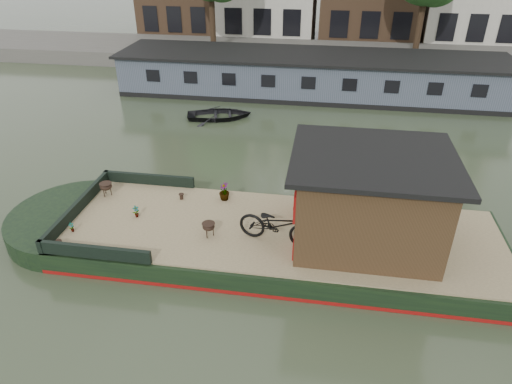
# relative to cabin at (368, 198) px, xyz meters

# --- Properties ---
(ground) EXTENTS (120.00, 120.00, 0.00)m
(ground) POSITION_rel_cabin_xyz_m (-2.19, 0.00, -1.88)
(ground) COLOR #25301E
(ground) RESTS_ON ground
(houseboat_hull) EXTENTS (14.01, 4.02, 0.60)m
(houseboat_hull) POSITION_rel_cabin_xyz_m (-3.52, 0.00, -1.60)
(houseboat_hull) COLOR black
(houseboat_hull) RESTS_ON ground
(houseboat_deck) EXTENTS (11.80, 3.80, 0.05)m
(houseboat_deck) POSITION_rel_cabin_xyz_m (-2.19, 0.00, -1.25)
(houseboat_deck) COLOR #9B865F
(houseboat_deck) RESTS_ON houseboat_hull
(bow_bulwark) EXTENTS (3.00, 4.00, 0.35)m
(bow_bulwark) POSITION_rel_cabin_xyz_m (-7.25, 0.00, -1.05)
(bow_bulwark) COLOR black
(bow_bulwark) RESTS_ON houseboat_deck
(cabin) EXTENTS (4.00, 3.50, 2.42)m
(cabin) POSITION_rel_cabin_xyz_m (0.00, 0.00, 0.00)
(cabin) COLOR #2E2112
(cabin) RESTS_ON houseboat_deck
(bicycle) EXTENTS (2.18, 1.13, 1.09)m
(bicycle) POSITION_rel_cabin_xyz_m (-2.25, -0.54, -0.68)
(bicycle) COLOR black
(bicycle) RESTS_ON houseboat_deck
(potted_plant_a) EXTENTS (0.22, 0.23, 0.36)m
(potted_plant_a) POSITION_rel_cabin_xyz_m (-6.34, 0.00, -1.05)
(potted_plant_a) COLOR maroon
(potted_plant_a) RESTS_ON houseboat_deck
(potted_plant_d) EXTENTS (0.44, 0.44, 0.57)m
(potted_plant_d) POSITION_rel_cabin_xyz_m (-4.07, 1.36, -0.95)
(potted_plant_d) COLOR maroon
(potted_plant_d) RESTS_ON houseboat_deck
(potted_plant_e) EXTENTS (0.16, 0.18, 0.28)m
(potted_plant_e) POSITION_rel_cabin_xyz_m (-7.79, -0.96, -1.09)
(potted_plant_e) COLOR brown
(potted_plant_e) RESTS_ON houseboat_deck
(brazier_front) EXTENTS (0.47, 0.47, 0.40)m
(brazier_front) POSITION_rel_cabin_xyz_m (-4.07, -0.56, -1.03)
(brazier_front) COLOR black
(brazier_front) RESTS_ON houseboat_deck
(brazier_rear) EXTENTS (0.49, 0.49, 0.42)m
(brazier_rear) POSITION_rel_cabin_xyz_m (-7.70, 1.03, -1.02)
(brazier_rear) COLOR black
(brazier_rear) RESTS_ON houseboat_deck
(bollard_port) EXTENTS (0.16, 0.16, 0.18)m
(bollard_port) POSITION_rel_cabin_xyz_m (-5.37, 1.17, -1.14)
(bollard_port) COLOR black
(bollard_port) RESTS_ON houseboat_deck
(bollard_stbd) EXTENTS (0.17, 0.17, 0.19)m
(bollard_stbd) POSITION_rel_cabin_xyz_m (-7.79, -1.64, -1.13)
(bollard_stbd) COLOR black
(bollard_stbd) RESTS_ON houseboat_deck
(dinghy) EXTENTS (3.45, 2.83, 0.62)m
(dinghy) POSITION_rel_cabin_xyz_m (-6.17, 9.67, -1.57)
(dinghy) COLOR black
(dinghy) RESTS_ON ground
(far_houseboat) EXTENTS (20.40, 4.40, 2.11)m
(far_houseboat) POSITION_rel_cabin_xyz_m (-2.19, 14.00, -0.91)
(far_houseboat) COLOR #454B5C
(far_houseboat) RESTS_ON ground
(quay) EXTENTS (60.00, 6.00, 0.90)m
(quay) POSITION_rel_cabin_xyz_m (-2.19, 20.50, -1.43)
(quay) COLOR #47443F
(quay) RESTS_ON ground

